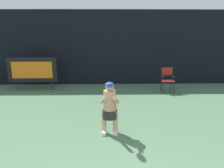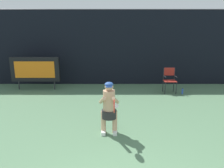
{
  "view_description": "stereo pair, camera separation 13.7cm",
  "coord_description": "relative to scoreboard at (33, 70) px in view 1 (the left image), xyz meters",
  "views": [
    {
      "loc": [
        -0.29,
        -2.1,
        2.67
      ],
      "look_at": [
        -0.14,
        4.29,
        1.05
      ],
      "focal_mm": 34.02,
      "sensor_mm": 36.0,
      "label": 1
    },
    {
      "loc": [
        -0.15,
        -2.1,
        2.67
      ],
      "look_at": [
        -0.14,
        4.29,
        1.05
      ],
      "focal_mm": 34.02,
      "sensor_mm": 36.0,
      "label": 2
    }
  ],
  "objects": [
    {
      "name": "umpire_chair",
      "position": [
        6.01,
        -0.49,
        -0.33
      ],
      "size": [
        0.52,
        0.44,
        1.08
      ],
      "color": "black",
      "rests_on": "ground"
    },
    {
      "name": "scoreboard",
      "position": [
        0.0,
        0.0,
        0.0
      ],
      "size": [
        2.2,
        0.21,
        1.5
      ],
      "color": "black",
      "rests_on": "ground"
    },
    {
      "name": "water_bottle",
      "position": [
        6.53,
        -0.74,
        -0.82
      ],
      "size": [
        0.07,
        0.07,
        0.27
      ],
      "color": "blue",
      "rests_on": "ground"
    },
    {
      "name": "tennis_racket",
      "position": [
        3.54,
        -4.95,
        0.05
      ],
      "size": [
        0.03,
        0.6,
        0.31
      ],
      "rotation": [
        0.0,
        0.0,
        -0.1
      ],
      "color": "black"
    },
    {
      "name": "backdrop_screen",
      "position": [
        3.65,
        1.08,
        0.86
      ],
      "size": [
        18.0,
        0.12,
        3.66
      ],
      "color": "black",
      "rests_on": "ground"
    },
    {
      "name": "tennis_player",
      "position": [
        3.42,
        -4.34,
        -0.2
      ],
      "size": [
        0.53,
        0.61,
        1.4
      ],
      "color": "white",
      "rests_on": "ground"
    }
  ]
}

